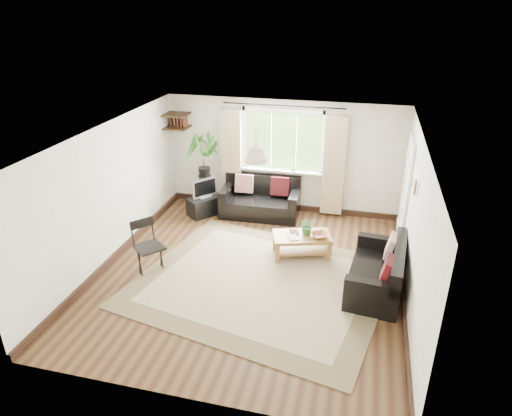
% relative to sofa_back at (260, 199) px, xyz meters
% --- Properties ---
extents(floor, '(5.50, 5.50, 0.00)m').
position_rel_sofa_back_xyz_m(floor, '(0.37, -2.28, -0.39)').
color(floor, '#321B10').
rests_on(floor, ground).
extents(ceiling, '(5.50, 5.50, 0.00)m').
position_rel_sofa_back_xyz_m(ceiling, '(0.37, -2.28, 2.01)').
color(ceiling, white).
rests_on(ceiling, floor).
extents(wall_back, '(5.00, 0.02, 2.40)m').
position_rel_sofa_back_xyz_m(wall_back, '(0.37, 0.47, 0.81)').
color(wall_back, beige).
rests_on(wall_back, floor).
extents(wall_front, '(5.00, 0.02, 2.40)m').
position_rel_sofa_back_xyz_m(wall_front, '(0.37, -5.03, 0.81)').
color(wall_front, beige).
rests_on(wall_front, floor).
extents(wall_left, '(0.02, 5.50, 2.40)m').
position_rel_sofa_back_xyz_m(wall_left, '(-2.13, -2.28, 0.81)').
color(wall_left, beige).
rests_on(wall_left, floor).
extents(wall_right, '(0.02, 5.50, 2.40)m').
position_rel_sofa_back_xyz_m(wall_right, '(2.87, -2.28, 0.81)').
color(wall_right, beige).
rests_on(wall_right, floor).
extents(rug, '(4.46, 4.03, 0.02)m').
position_rel_sofa_back_xyz_m(rug, '(0.60, -2.50, -0.38)').
color(rug, beige).
rests_on(rug, floor).
extents(window, '(2.50, 0.16, 2.16)m').
position_rel_sofa_back_xyz_m(window, '(0.37, 0.43, 1.16)').
color(window, white).
rests_on(window, wall_back).
extents(door, '(0.06, 0.96, 2.06)m').
position_rel_sofa_back_xyz_m(door, '(2.84, -0.58, 0.61)').
color(door, silver).
rests_on(door, wall_right).
extents(corner_shelf, '(0.50, 0.50, 0.34)m').
position_rel_sofa_back_xyz_m(corner_shelf, '(-1.88, 0.22, 1.50)').
color(corner_shelf, black).
rests_on(corner_shelf, wall_back).
extents(pendant_lamp, '(0.36, 0.36, 0.54)m').
position_rel_sofa_back_xyz_m(pendant_lamp, '(0.37, -1.88, 1.66)').
color(pendant_lamp, beige).
rests_on(pendant_lamp, ceiling).
extents(wall_sconce, '(0.12, 0.12, 0.28)m').
position_rel_sofa_back_xyz_m(wall_sconce, '(2.80, -1.98, 1.35)').
color(wall_sconce, beige).
rests_on(wall_sconce, wall_right).
extents(sofa_back, '(1.67, 0.88, 0.77)m').
position_rel_sofa_back_xyz_m(sofa_back, '(0.00, 0.00, 0.00)').
color(sofa_back, black).
rests_on(sofa_back, floor).
extents(sofa_right, '(1.65, 0.94, 0.74)m').
position_rel_sofa_back_xyz_m(sofa_right, '(2.42, -2.22, -0.01)').
color(sofa_right, black).
rests_on(sofa_right, floor).
extents(coffee_table, '(1.14, 0.83, 0.42)m').
position_rel_sofa_back_xyz_m(coffee_table, '(1.12, -1.47, -0.18)').
color(coffee_table, brown).
rests_on(coffee_table, floor).
extents(table_plant, '(0.38, 0.37, 0.32)m').
position_rel_sofa_back_xyz_m(table_plant, '(1.19, -1.40, 0.19)').
color(table_plant, '#2B6428').
rests_on(table_plant, coffee_table).
extents(bowl, '(0.40, 0.40, 0.07)m').
position_rel_sofa_back_xyz_m(bowl, '(1.43, -1.47, 0.07)').
color(bowl, brown).
rests_on(bowl, coffee_table).
extents(book_a, '(0.24, 0.27, 0.02)m').
position_rel_sofa_back_xyz_m(book_a, '(0.90, -1.64, 0.04)').
color(book_a, silver).
rests_on(book_a, coffee_table).
extents(book_b, '(0.21, 0.24, 0.02)m').
position_rel_sofa_back_xyz_m(book_b, '(0.89, -1.43, 0.04)').
color(book_b, '#502420').
rests_on(book_b, coffee_table).
extents(tv_stand, '(0.78, 0.83, 0.40)m').
position_rel_sofa_back_xyz_m(tv_stand, '(-1.16, -0.22, -0.19)').
color(tv_stand, black).
rests_on(tv_stand, floor).
extents(tv, '(0.50, 0.56, 0.43)m').
position_rel_sofa_back_xyz_m(tv, '(-1.16, -0.22, 0.23)').
color(tv, '#A5A5AA').
rests_on(tv, tv_stand).
extents(palm_stand, '(0.71, 0.71, 1.67)m').
position_rel_sofa_back_xyz_m(palm_stand, '(-1.26, 0.09, 0.45)').
color(palm_stand, black).
rests_on(palm_stand, floor).
extents(folding_chair, '(0.66, 0.66, 0.91)m').
position_rel_sofa_back_xyz_m(folding_chair, '(-1.28, -2.62, 0.07)').
color(folding_chair, black).
rests_on(folding_chair, floor).
extents(sill_plant, '(0.14, 0.10, 0.27)m').
position_rel_sofa_back_xyz_m(sill_plant, '(0.62, 0.35, 0.68)').
color(sill_plant, '#2D6023').
rests_on(sill_plant, window).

